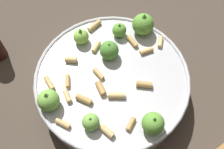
# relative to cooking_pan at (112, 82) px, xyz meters

# --- Properties ---
(ground_plane) EXTENTS (2.40, 2.40, 0.00)m
(ground_plane) POSITION_rel_cooking_pan_xyz_m (0.00, -0.00, -0.04)
(ground_plane) COLOR #42382D
(cooking_pan) EXTENTS (0.31, 0.31, 0.12)m
(cooking_pan) POSITION_rel_cooking_pan_xyz_m (0.00, 0.00, 0.00)
(cooking_pan) COLOR #B7B7BC
(cooking_pan) RESTS_ON ground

